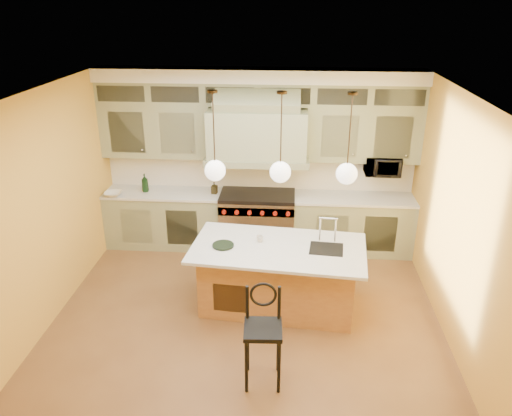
# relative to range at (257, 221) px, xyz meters

# --- Properties ---
(floor) EXTENTS (5.00, 5.00, 0.00)m
(floor) POSITION_rel_range_xyz_m (0.00, -2.14, -0.49)
(floor) COLOR brown
(floor) RESTS_ON ground
(ceiling) EXTENTS (5.00, 5.00, 0.00)m
(ceiling) POSITION_rel_range_xyz_m (0.00, -2.14, 2.41)
(ceiling) COLOR white
(ceiling) RESTS_ON wall_back
(wall_back) EXTENTS (5.00, 0.00, 5.00)m
(wall_back) POSITION_rel_range_xyz_m (0.00, 0.36, 0.96)
(wall_back) COLOR gold
(wall_back) RESTS_ON ground
(wall_front) EXTENTS (5.00, 0.00, 5.00)m
(wall_front) POSITION_rel_range_xyz_m (0.00, -4.64, 0.96)
(wall_front) COLOR gold
(wall_front) RESTS_ON ground
(wall_left) EXTENTS (0.00, 5.00, 5.00)m
(wall_left) POSITION_rel_range_xyz_m (-2.50, -2.14, 0.96)
(wall_left) COLOR gold
(wall_left) RESTS_ON ground
(wall_right) EXTENTS (0.00, 5.00, 5.00)m
(wall_right) POSITION_rel_range_xyz_m (2.50, -2.14, 0.96)
(wall_right) COLOR gold
(wall_right) RESTS_ON ground
(back_cabinetry) EXTENTS (5.00, 0.77, 2.90)m
(back_cabinetry) POSITION_rel_range_xyz_m (0.00, 0.09, 0.94)
(back_cabinetry) COLOR gray
(back_cabinetry) RESTS_ON floor
(range) EXTENTS (1.20, 0.74, 0.96)m
(range) POSITION_rel_range_xyz_m (0.00, 0.00, 0.00)
(range) COLOR silver
(range) RESTS_ON floor
(kitchen_island) EXTENTS (2.33, 1.39, 1.35)m
(kitchen_island) POSITION_rel_range_xyz_m (0.41, -1.70, -0.01)
(kitchen_island) COLOR #9A6036
(kitchen_island) RESTS_ON floor
(counter_stool) EXTENTS (0.42, 0.42, 1.14)m
(counter_stool) POSITION_rel_range_xyz_m (0.28, -3.12, 0.17)
(counter_stool) COLOR black
(counter_stool) RESTS_ON floor
(microwave) EXTENTS (0.54, 0.37, 0.30)m
(microwave) POSITION_rel_range_xyz_m (1.95, 0.11, 0.96)
(microwave) COLOR black
(microwave) RESTS_ON back_cabinetry
(oil_bottle_a) EXTENTS (0.13, 0.13, 0.30)m
(oil_bottle_a) POSITION_rel_range_xyz_m (-1.84, 0.01, 0.60)
(oil_bottle_a) COLOR black
(oil_bottle_a) RESTS_ON back_cabinetry
(oil_bottle_b) EXTENTS (0.10, 0.10, 0.20)m
(oil_bottle_b) POSITION_rel_range_xyz_m (-0.70, 0.01, 0.55)
(oil_bottle_b) COLOR black
(oil_bottle_b) RESTS_ON back_cabinetry
(fruit_bowl) EXTENTS (0.30, 0.30, 0.07)m
(fruit_bowl) POSITION_rel_range_xyz_m (-2.30, -0.22, 0.49)
(fruit_bowl) COLOR silver
(fruit_bowl) RESTS_ON back_cabinetry
(cup) EXTENTS (0.09, 0.09, 0.08)m
(cup) POSITION_rel_range_xyz_m (0.15, -1.61, 0.48)
(cup) COLOR silver
(cup) RESTS_ON kitchen_island
(pendant_left) EXTENTS (0.26, 0.26, 1.11)m
(pendant_left) POSITION_rel_range_xyz_m (-0.40, -1.69, 1.46)
(pendant_left) COLOR #2D2319
(pendant_left) RESTS_ON ceiling
(pendant_center) EXTENTS (0.26, 0.26, 1.11)m
(pendant_center) POSITION_rel_range_xyz_m (0.40, -1.69, 1.46)
(pendant_center) COLOR #2D2319
(pendant_center) RESTS_ON ceiling
(pendant_right) EXTENTS (0.26, 0.26, 1.11)m
(pendant_right) POSITION_rel_range_xyz_m (1.20, -1.69, 1.46)
(pendant_right) COLOR #2D2319
(pendant_right) RESTS_ON ceiling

